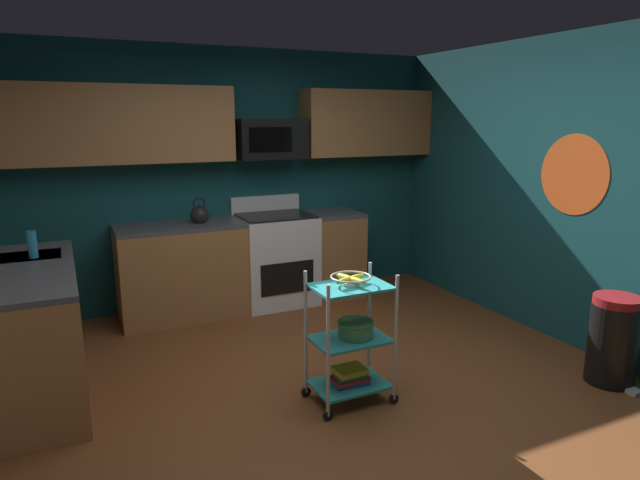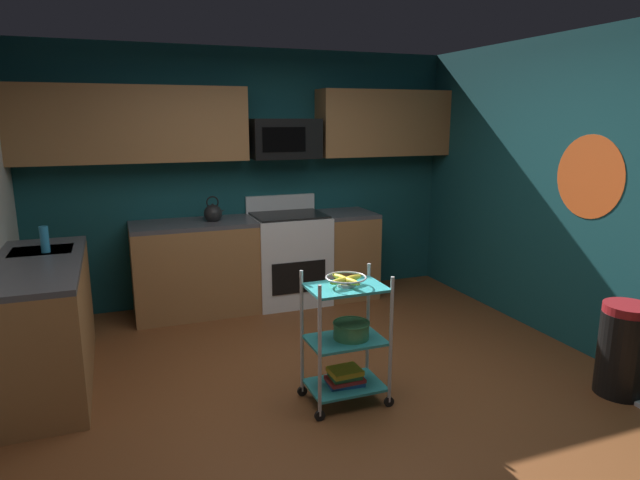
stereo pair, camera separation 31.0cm
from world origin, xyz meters
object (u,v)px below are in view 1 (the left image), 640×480
Objects in this scene: oven_range at (276,258)px; rolling_cart at (350,339)px; fruit_bowl at (351,279)px; trash_can at (613,340)px; kettle at (200,215)px; dish_soap_bottle at (32,244)px; microwave at (270,139)px; book_stack at (350,376)px; mixing_bowl_large at (356,329)px.

rolling_cart is at bearing -97.54° from oven_range.
fruit_bowl reaches higher than trash_can.
kettle reaches higher than dish_soap_bottle.
microwave is 2.60m from rolling_cart.
dish_soap_bottle is 0.30× the size of trash_can.
microwave is 1.06× the size of trash_can.
dish_soap_bottle is at bearing -149.26° from kettle.
rolling_cart is 1.96m from trash_can.
dish_soap_bottle is at bearing -158.92° from oven_range.
oven_range reaches higher than fruit_bowl.
kettle reaches higher than book_stack.
fruit_bowl is at bearing -97.54° from oven_range.
book_stack is at bearing 162.59° from trash_can.
dish_soap_bottle reaches higher than oven_range.
rolling_cart is at bearing -34.79° from dish_soap_bottle.
oven_range reaches higher than rolling_cart.
rolling_cart is 4.57× the size of dish_soap_bottle.
trash_can is (3.76, -1.90, -0.69)m from dish_soap_bottle.
mixing_bowl_large is 0.38× the size of trash_can.
microwave is 2.78× the size of mixing_bowl_large.
book_stack is at bearing 90.00° from rolling_cart.
kettle is at bearing 103.85° from mixing_bowl_large.
oven_range is 2.17m from mixing_bowl_large.
rolling_cart is 0.27m from book_stack.
rolling_cart is 0.08m from mixing_bowl_large.
oven_range is 5.50× the size of dish_soap_bottle.
rolling_cart is 3.57× the size of book_stack.
dish_soap_bottle is at bearing 145.81° from mixing_bowl_large.
dish_soap_bottle reaches higher than mixing_bowl_large.
kettle is (-0.53, 2.15, 0.48)m from mixing_bowl_large.
mixing_bowl_large is 1.92m from trash_can.
fruit_bowl is 0.41× the size of trash_can.
mixing_bowl_large reaches higher than book_stack.
trash_can reaches higher than mixing_bowl_large.
rolling_cart is 2.27m from kettle.
microwave is (-0.00, 0.10, 1.22)m from oven_range.
fruit_bowl is at bearing -77.23° from kettle.
microwave is at bearing 7.99° from kettle.
oven_range is at bearing 83.58° from mixing_bowl_large.
rolling_cart is 3.36× the size of fruit_bowl.
mixing_bowl_large is (0.04, 0.00, 0.07)m from rolling_cart.
fruit_bowl reaches higher than book_stack.
mixing_bowl_large is at bearing -34.19° from dish_soap_bottle.
fruit_bowl is (-0.00, 0.00, 0.42)m from rolling_cart.
fruit_bowl is 1.36× the size of dish_soap_bottle.
mixing_bowl_large is 0.98× the size of book_stack.
kettle is 3.67m from trash_can.
dish_soap_bottle is at bearing 145.21° from fruit_bowl.
kettle reaches higher than fruit_bowl.
microwave reaches higher than fruit_bowl.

